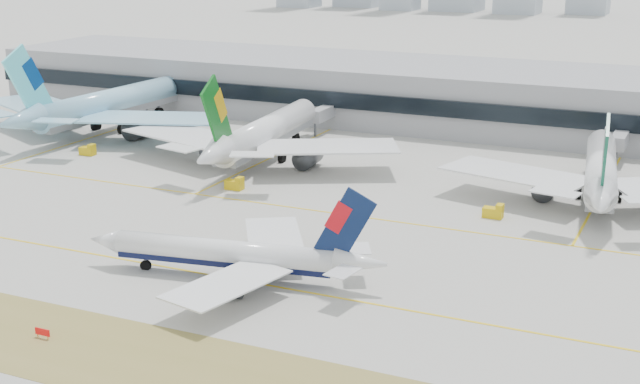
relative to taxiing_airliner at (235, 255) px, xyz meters
The scene contains 10 objects.
ground 7.93m from the taxiing_airliner, 42.61° to the left, with size 3000.00×3000.00×0.00m, color #A5A29A.
taxiing_airliner is the anchor object (origin of this frame).
widebody_korean 106.83m from the taxiing_airliner, 137.43° to the left, with size 70.80×69.28×25.26m.
widebody_eva 68.67m from the taxiing_airliner, 114.62° to the left, with size 64.21×63.05×22.97m.
widebody_cathay 75.26m from the taxiing_airliner, 55.56° to the left, with size 59.01×58.19×21.20m.
terminal 119.76m from the taxiing_airliner, 87.53° to the left, with size 280.00×43.10×15.00m.
hold_sign_left 29.88m from the taxiing_airliner, 113.63° to the right, with size 2.20×0.15×1.35m.
gse_b 47.12m from the taxiing_airliner, 119.85° to the left, with size 3.55×2.00×2.60m.
gse_a 84.96m from the taxiing_airliner, 142.76° to the left, with size 3.55×2.00×2.60m.
gse_c 51.83m from the taxiing_airliner, 58.41° to the left, with size 3.55×2.00×2.60m.
Camera 1 is at (56.15, -109.53, 48.55)m, focal length 50.00 mm.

